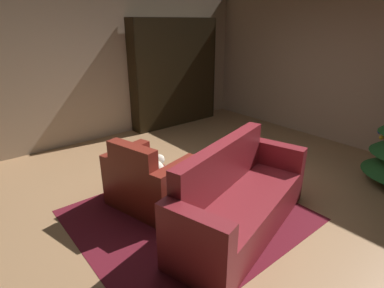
% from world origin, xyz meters
% --- Properties ---
extents(ground_plane, '(7.75, 7.75, 0.00)m').
position_xyz_m(ground_plane, '(0.00, 0.00, 0.00)').
color(ground_plane, '#A87B53').
extents(wall_back, '(6.21, 0.06, 2.73)m').
position_xyz_m(wall_back, '(0.00, 3.26, 1.37)').
color(wall_back, tan).
rests_on(wall_back, ground).
extents(wall_left, '(0.06, 6.58, 2.73)m').
position_xyz_m(wall_left, '(-3.07, 0.00, 1.37)').
color(wall_left, tan).
rests_on(wall_left, ground).
extents(area_rug, '(2.22, 2.44, 0.01)m').
position_xyz_m(area_rug, '(0.07, -0.42, 0.00)').
color(area_rug, maroon).
rests_on(area_rug, ground).
extents(bookshelf_unit, '(0.32, 2.02, 2.19)m').
position_xyz_m(bookshelf_unit, '(-2.84, 1.69, 1.03)').
color(bookshelf_unit, black).
rests_on(bookshelf_unit, ground).
extents(armchair_red, '(1.11, 0.90, 0.88)m').
position_xyz_m(armchair_red, '(-0.40, -0.65, 0.31)').
color(armchair_red, maroon).
rests_on(armchair_red, ground).
extents(couch_red, '(1.21, 2.09, 0.95)m').
position_xyz_m(couch_red, '(0.58, -0.14, 0.32)').
color(couch_red, maroon).
rests_on(couch_red, ground).
extents(coffee_table, '(0.76, 0.76, 0.47)m').
position_xyz_m(coffee_table, '(-0.04, -0.32, 0.43)').
color(coffee_table, black).
rests_on(coffee_table, ground).
extents(book_stack_on_table, '(0.22, 0.15, 0.10)m').
position_xyz_m(book_stack_on_table, '(0.01, -0.29, 0.51)').
color(book_stack_on_table, '#D3BE50').
rests_on(book_stack_on_table, coffee_table).
extents(bottle_on_table, '(0.08, 0.08, 0.22)m').
position_xyz_m(bottle_on_table, '(-0.07, -0.11, 0.56)').
color(bottle_on_table, navy).
rests_on(bottle_on_table, coffee_table).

